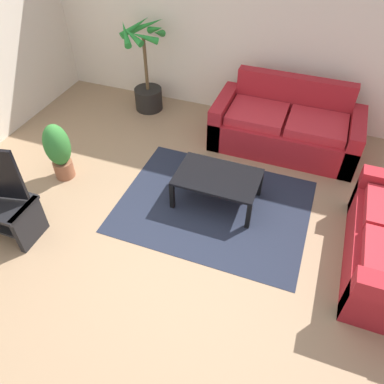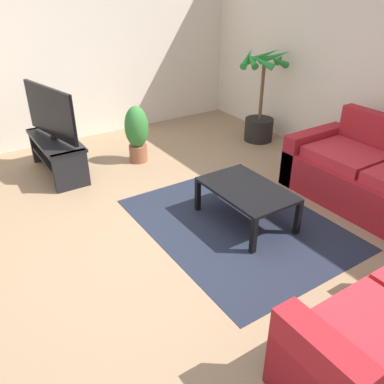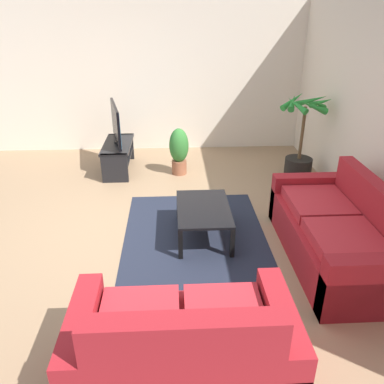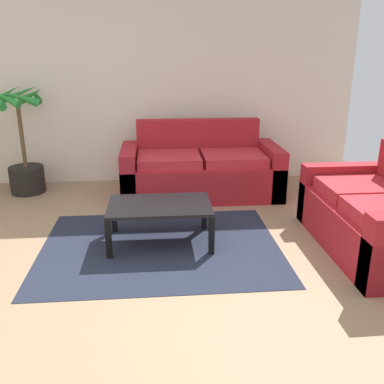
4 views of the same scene
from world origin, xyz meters
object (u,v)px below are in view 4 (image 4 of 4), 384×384
(potted_palm, at_px, (24,152))
(couch_loveseat, at_px, (379,218))
(couch_main, at_px, (201,171))
(coffee_table, at_px, (160,209))

(potted_palm, bearing_deg, couch_loveseat, -28.32)
(couch_main, relative_size, coffee_table, 2.03)
(couch_main, distance_m, coffee_table, 1.49)
(coffee_table, bearing_deg, potted_palm, 135.18)
(couch_main, bearing_deg, coffee_table, -111.06)
(couch_loveseat, height_order, coffee_table, couch_loveseat)
(couch_main, distance_m, potted_palm, 2.24)
(couch_main, relative_size, couch_loveseat, 1.22)
(couch_main, relative_size, potted_palm, 1.43)
(couch_loveseat, relative_size, potted_palm, 1.17)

